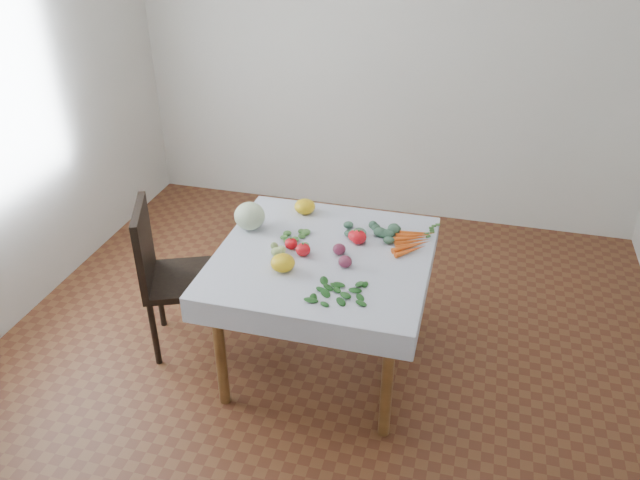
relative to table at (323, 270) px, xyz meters
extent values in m
plane|color=brown|center=(0.00, 0.00, -0.65)|extent=(4.00, 4.00, 0.00)
cube|color=silver|center=(0.00, 2.00, 0.70)|extent=(4.00, 0.04, 2.70)
cube|color=brown|center=(0.00, 0.00, 0.08)|extent=(1.00, 1.00, 0.04)
cylinder|color=brown|center=(-0.44, -0.44, -0.30)|extent=(0.06, 0.06, 0.71)
cylinder|color=brown|center=(0.44, -0.44, -0.30)|extent=(0.06, 0.06, 0.71)
cylinder|color=brown|center=(-0.44, 0.44, -0.30)|extent=(0.06, 0.06, 0.71)
cylinder|color=brown|center=(0.44, 0.44, -0.30)|extent=(0.06, 0.06, 0.71)
cube|color=white|center=(0.00, 0.00, 0.10)|extent=(1.12, 1.12, 0.01)
cube|color=black|center=(-0.84, -0.02, -0.20)|extent=(0.55, 0.55, 0.04)
cube|color=black|center=(-1.02, -0.09, 0.05)|extent=(0.20, 0.41, 0.46)
cylinder|color=black|center=(-0.94, -0.25, -0.44)|extent=(0.04, 0.04, 0.43)
cylinder|color=black|center=(-0.60, -0.11, -0.44)|extent=(0.04, 0.04, 0.43)
cylinder|color=black|center=(-1.08, 0.08, -0.44)|extent=(0.04, 0.04, 0.43)
cylinder|color=black|center=(-0.74, 0.22, -0.44)|extent=(0.04, 0.04, 0.43)
ellipsoid|color=beige|center=(-0.47, 0.16, 0.18)|extent=(0.18, 0.18, 0.16)
ellipsoid|color=red|center=(-0.18, 0.01, 0.13)|extent=(0.09, 0.09, 0.06)
ellipsoid|color=red|center=(0.13, 0.18, 0.13)|extent=(0.09, 0.09, 0.06)
ellipsoid|color=red|center=(0.16, 0.16, 0.14)|extent=(0.11, 0.11, 0.08)
ellipsoid|color=red|center=(-0.10, -0.04, 0.14)|extent=(0.09, 0.09, 0.07)
ellipsoid|color=yellow|center=(-0.22, 0.42, 0.15)|extent=(0.14, 0.14, 0.09)
ellipsoid|color=yellow|center=(-0.16, -0.20, 0.15)|extent=(0.15, 0.15, 0.09)
ellipsoid|color=maroon|center=(0.14, -0.09, 0.13)|extent=(0.08, 0.08, 0.06)
ellipsoid|color=maroon|center=(0.08, 0.02, 0.13)|extent=(0.09, 0.09, 0.06)
ellipsoid|color=#9EBA6B|center=(-0.24, -0.05, 0.12)|extent=(0.05, 0.05, 0.04)
ellipsoid|color=#9EBA6B|center=(-0.27, -0.02, 0.12)|extent=(0.05, 0.05, 0.04)
ellipsoid|color=#9EBA6B|center=(-0.25, -0.09, 0.12)|extent=(0.05, 0.05, 0.04)
cone|color=#DE4B18|center=(0.45, 0.32, 0.12)|extent=(0.20, 0.08, 0.03)
cone|color=#DE4B18|center=(0.45, 0.29, 0.12)|extent=(0.20, 0.10, 0.03)
cone|color=#DE4B18|center=(0.45, 0.26, 0.12)|extent=(0.20, 0.11, 0.03)
cone|color=#DE4B18|center=(0.45, 0.23, 0.12)|extent=(0.19, 0.13, 0.03)
cone|color=#DE4B18|center=(0.45, 0.19, 0.12)|extent=(0.18, 0.14, 0.03)
cone|color=#DE4B18|center=(0.45, 0.16, 0.12)|extent=(0.18, 0.15, 0.03)
cone|color=#DE4B18|center=(0.45, 0.13, 0.12)|extent=(0.17, 0.16, 0.03)
ellipsoid|color=#3C6247|center=(0.23, 0.27, 0.12)|extent=(0.06, 0.06, 0.04)
ellipsoid|color=#3C6247|center=(0.18, 0.29, 0.12)|extent=(0.06, 0.06, 0.04)
ellipsoid|color=#3C6247|center=(0.20, 0.23, 0.12)|extent=(0.06, 0.06, 0.04)
ellipsoid|color=#3C6247|center=(0.24, 0.30, 0.12)|extent=(0.06, 0.06, 0.04)
ellipsoid|color=#3C6247|center=(0.14, 0.26, 0.12)|extent=(0.06, 0.06, 0.04)
ellipsoid|color=#3C6247|center=(0.26, 0.23, 0.12)|extent=(0.06, 0.06, 0.04)
ellipsoid|color=#3C6247|center=(0.19, 0.34, 0.12)|extent=(0.06, 0.06, 0.04)
ellipsoid|color=#3C6247|center=(0.15, 0.20, 0.12)|extent=(0.06, 0.06, 0.04)
ellipsoid|color=#3C6247|center=(0.31, 0.29, 0.12)|extent=(0.06, 0.06, 0.04)
ellipsoid|color=#3C6247|center=(0.10, 0.31, 0.12)|extent=(0.06, 0.06, 0.04)
ellipsoid|color=#3C6247|center=(0.25, 0.17, 0.12)|extent=(0.06, 0.06, 0.04)
ellipsoid|color=#3C6247|center=(0.26, 0.37, 0.12)|extent=(0.06, 0.06, 0.04)
ellipsoid|color=#1A541A|center=(0.19, -0.34, 0.11)|extent=(0.06, 0.04, 0.01)
ellipsoid|color=#1A541A|center=(0.15, -0.33, 0.11)|extent=(0.06, 0.04, 0.01)
ellipsoid|color=#1A541A|center=(0.19, -0.37, 0.11)|extent=(0.06, 0.04, 0.01)
ellipsoid|color=#1A541A|center=(0.19, -0.31, 0.11)|extent=(0.06, 0.04, 0.01)
ellipsoid|color=#1A541A|center=(0.14, -0.36, 0.11)|extent=(0.06, 0.04, 0.01)
ellipsoid|color=#1A541A|center=(0.23, -0.35, 0.11)|extent=(0.06, 0.04, 0.01)
ellipsoid|color=#1A541A|center=(0.14, -0.30, 0.11)|extent=(0.06, 0.04, 0.01)
ellipsoid|color=#1A541A|center=(0.17, -0.39, 0.11)|extent=(0.06, 0.04, 0.01)
ellipsoid|color=#1A541A|center=(0.23, -0.30, 0.11)|extent=(0.06, 0.04, 0.01)
ellipsoid|color=#1A541A|center=(0.10, -0.34, 0.11)|extent=(0.06, 0.04, 0.01)
ellipsoid|color=#1A541A|center=(0.24, -0.39, 0.11)|extent=(0.06, 0.04, 0.01)
ellipsoid|color=#1A541A|center=(0.17, -0.26, 0.11)|extent=(0.06, 0.04, 0.01)
ellipsoid|color=#1A541A|center=(0.11, -0.40, 0.11)|extent=(0.06, 0.04, 0.01)
ellipsoid|color=#1A541A|center=(0.28, -0.33, 0.11)|extent=(0.06, 0.04, 0.01)
ellipsoid|color=#1A541A|center=(0.09, -0.29, 0.11)|extent=(0.06, 0.04, 0.01)
ellipsoid|color=#1A541A|center=(0.20, -0.44, 0.11)|extent=(0.06, 0.04, 0.01)
ellipsoid|color=#1A541A|center=(0.24, -0.25, 0.11)|extent=(0.06, 0.04, 0.01)
ellipsoid|color=#1A541A|center=(0.05, -0.37, 0.11)|extent=(0.06, 0.04, 0.01)
ellipsoid|color=#51863D|center=(-0.15, 0.11, 0.11)|extent=(0.05, 0.05, 0.02)
ellipsoid|color=#51863D|center=(-0.17, 0.12, 0.11)|extent=(0.05, 0.05, 0.02)
ellipsoid|color=#51863D|center=(-0.16, 0.08, 0.11)|extent=(0.05, 0.05, 0.02)
ellipsoid|color=#51863D|center=(-0.13, 0.13, 0.11)|extent=(0.05, 0.05, 0.02)
ellipsoid|color=#51863D|center=(-0.21, 0.11, 0.11)|extent=(0.05, 0.05, 0.02)
ellipsoid|color=#51863D|center=(-0.12, 0.07, 0.11)|extent=(0.05, 0.05, 0.02)
ellipsoid|color=#51863D|center=(-0.17, 0.16, 0.11)|extent=(0.05, 0.05, 0.02)
ellipsoid|color=#51863D|center=(-0.21, 0.06, 0.11)|extent=(0.05, 0.05, 0.02)
ellipsoid|color=#51863D|center=(-0.07, 0.12, 0.11)|extent=(0.05, 0.05, 0.02)
ellipsoid|color=#51863D|center=(-0.24, 0.15, 0.11)|extent=(0.05, 0.05, 0.02)
camera|label=1|loc=(0.70, -2.72, 1.86)|focal=35.00mm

